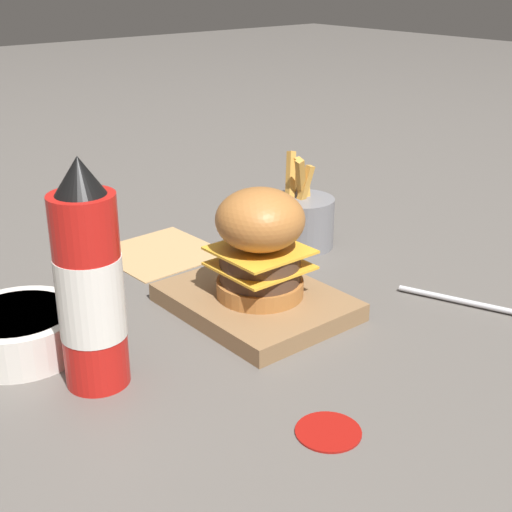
{
  "coord_description": "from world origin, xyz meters",
  "views": [
    {
      "loc": [
        -0.64,
        0.54,
        0.4
      ],
      "look_at": [
        -0.04,
        0.04,
        0.07
      ],
      "focal_mm": 50.0,
      "sensor_mm": 36.0,
      "label": 1
    }
  ],
  "objects_px": {
    "serving_board": "(256,302)",
    "spoon": "(497,308)",
    "fries_basket": "(302,220)",
    "ketchup_bottle": "(90,287)",
    "side_bowl": "(20,331)",
    "burger": "(260,243)"
  },
  "relations": [
    {
      "from": "ketchup_bottle",
      "to": "fries_basket",
      "type": "distance_m",
      "value": 0.44
    },
    {
      "from": "serving_board",
      "to": "burger",
      "type": "height_order",
      "value": "burger"
    },
    {
      "from": "fries_basket",
      "to": "side_bowl",
      "type": "bearing_deg",
      "value": 94.15
    },
    {
      "from": "serving_board",
      "to": "side_bowl",
      "type": "xyz_separation_m",
      "value": [
        0.09,
        0.26,
        0.01
      ]
    },
    {
      "from": "ketchup_bottle",
      "to": "side_bowl",
      "type": "height_order",
      "value": "ketchup_bottle"
    },
    {
      "from": "serving_board",
      "to": "spoon",
      "type": "height_order",
      "value": "serving_board"
    },
    {
      "from": "serving_board",
      "to": "burger",
      "type": "relative_size",
      "value": 1.62
    },
    {
      "from": "fries_basket",
      "to": "side_bowl",
      "type": "xyz_separation_m",
      "value": [
        -0.03,
        0.45,
        -0.02
      ]
    },
    {
      "from": "serving_board",
      "to": "ketchup_bottle",
      "type": "xyz_separation_m",
      "value": [
        -0.02,
        0.23,
        0.1
      ]
    },
    {
      "from": "burger",
      "to": "spoon",
      "type": "bearing_deg",
      "value": -130.39
    },
    {
      "from": "serving_board",
      "to": "spoon",
      "type": "relative_size",
      "value": 1.25
    },
    {
      "from": "ketchup_bottle",
      "to": "fries_basket",
      "type": "relative_size",
      "value": 1.67
    },
    {
      "from": "serving_board",
      "to": "side_bowl",
      "type": "height_order",
      "value": "side_bowl"
    },
    {
      "from": "side_bowl",
      "to": "burger",
      "type": "bearing_deg",
      "value": -109.66
    },
    {
      "from": "serving_board",
      "to": "ketchup_bottle",
      "type": "distance_m",
      "value": 0.25
    },
    {
      "from": "fries_basket",
      "to": "spoon",
      "type": "relative_size",
      "value": 0.82
    },
    {
      "from": "fries_basket",
      "to": "serving_board",
      "type": "bearing_deg",
      "value": 122.67
    },
    {
      "from": "serving_board",
      "to": "side_bowl",
      "type": "relative_size",
      "value": 1.55
    },
    {
      "from": "serving_board",
      "to": "spoon",
      "type": "bearing_deg",
      "value": -130.91
    },
    {
      "from": "serving_board",
      "to": "fries_basket",
      "type": "xyz_separation_m",
      "value": [
        0.12,
        -0.19,
        0.03
      ]
    },
    {
      "from": "serving_board",
      "to": "fries_basket",
      "type": "distance_m",
      "value": 0.23
    },
    {
      "from": "serving_board",
      "to": "spoon",
      "type": "xyz_separation_m",
      "value": [
        -0.19,
        -0.22,
        -0.01
      ]
    }
  ]
}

